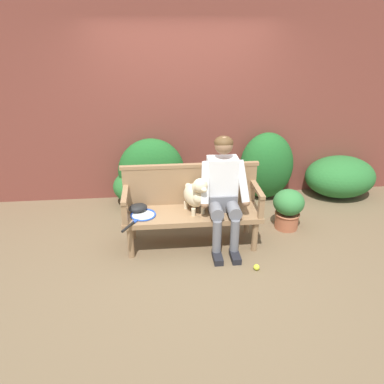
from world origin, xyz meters
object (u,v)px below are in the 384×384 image
object	(u,v)px
dog_on_bench	(196,194)
tennis_racket	(142,216)
baseball_glove	(138,208)
potted_plant	(288,207)
person_seated	(223,189)
garden_bench	(192,216)
tennis_ball	(257,267)

from	to	relation	value
dog_on_bench	tennis_racket	size ratio (longest dim) A/B	0.81
baseball_glove	potted_plant	distance (m)	1.89
person_seated	baseball_glove	distance (m)	1.00
garden_bench	potted_plant	distance (m)	1.28
dog_on_bench	tennis_racket	distance (m)	0.65
person_seated	dog_on_bench	world-z (taller)	person_seated
tennis_ball	potted_plant	xyz separation A→B (m)	(0.61, 0.85, 0.26)
garden_bench	tennis_ball	world-z (taller)	garden_bench
tennis_racket	potted_plant	distance (m)	1.86
tennis_racket	baseball_glove	distance (m)	0.14
baseball_glove	person_seated	bearing A→B (deg)	-26.37
dog_on_bench	potted_plant	bearing A→B (deg)	13.34
baseball_glove	potted_plant	bearing A→B (deg)	-15.25
person_seated	tennis_ball	world-z (taller)	person_seated
baseball_glove	tennis_ball	distance (m)	1.48
garden_bench	dog_on_bench	size ratio (longest dim) A/B	3.45
garden_bench	baseball_glove	xyz separation A→B (m)	(-0.62, 0.07, 0.10)
garden_bench	tennis_ball	distance (m)	0.93
person_seated	potted_plant	distance (m)	1.03
tennis_racket	tennis_ball	size ratio (longest dim) A/B	8.55
tennis_ball	potted_plant	size ratio (longest dim) A/B	0.13
garden_bench	tennis_ball	size ratio (longest dim) A/B	23.83
person_seated	potted_plant	bearing A→B (deg)	17.75
garden_bench	dog_on_bench	world-z (taller)	dog_on_bench
dog_on_bench	potted_plant	distance (m)	1.30
baseball_glove	tennis_ball	size ratio (longest dim) A/B	3.33
person_seated	potted_plant	xyz separation A→B (m)	(0.90, 0.29, -0.42)
baseball_glove	potted_plant	xyz separation A→B (m)	(1.87, 0.20, -0.19)
garden_bench	dog_on_bench	bearing A→B (deg)	-17.72
garden_bench	person_seated	world-z (taller)	person_seated
garden_bench	tennis_racket	xyz separation A→B (m)	(-0.57, -0.06, 0.07)
person_seated	tennis_ball	bearing A→B (deg)	-62.65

